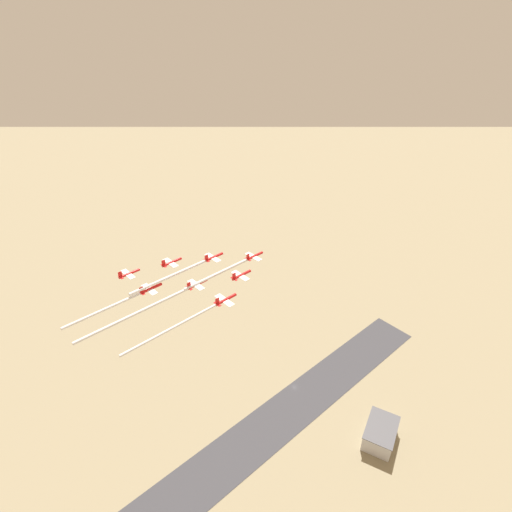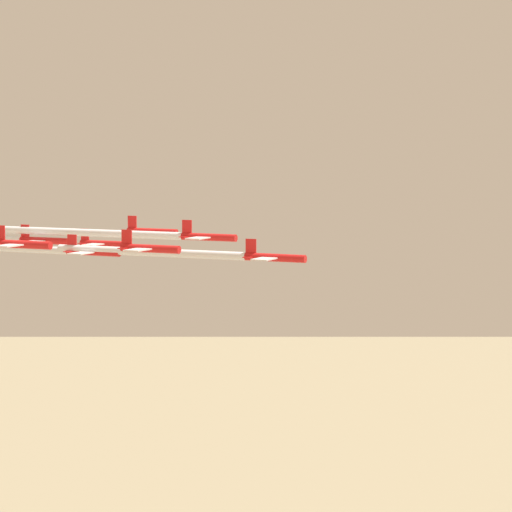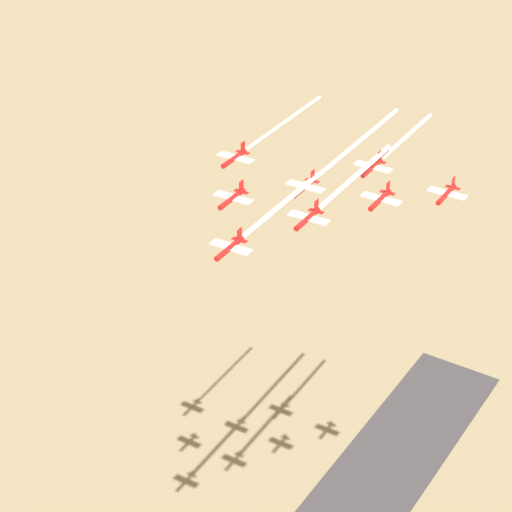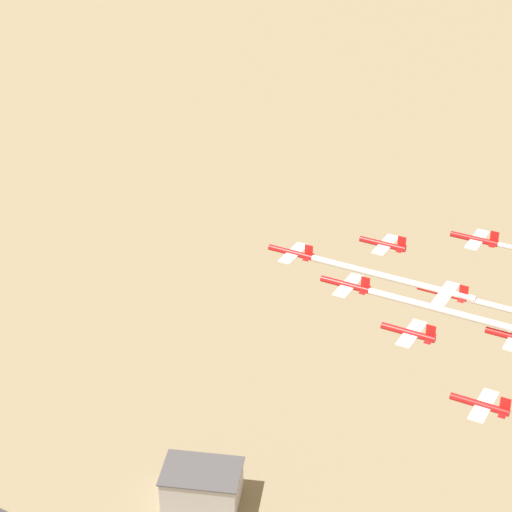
% 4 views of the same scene
% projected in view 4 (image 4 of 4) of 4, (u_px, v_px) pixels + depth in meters
% --- Properties ---
extents(hangar, '(27.35, 18.85, 13.21)m').
position_uv_depth(hangar, '(202.00, 485.00, 343.85)').
color(hangar, '#B7B7BC').
rests_on(hangar, ground_plane).
extents(jet_0, '(10.18, 9.90, 3.43)m').
position_uv_depth(jet_0, '(292.00, 253.00, 210.17)').
color(jet_0, red).
extents(jet_1, '(10.18, 9.90, 3.43)m').
position_uv_depth(jet_1, '(347.00, 285.00, 194.73)').
color(jet_1, red).
extents(jet_2, '(10.18, 9.90, 3.43)m').
position_uv_depth(jet_2, '(384.00, 244.00, 210.09)').
color(jet_2, red).
extents(jet_3, '(10.18, 9.90, 3.43)m').
position_uv_depth(jet_3, '(410.00, 333.00, 180.38)').
color(jet_3, red).
extents(jet_4, '(10.18, 9.90, 3.43)m').
position_uv_depth(jet_4, '(444.00, 293.00, 196.57)').
color(jet_4, red).
extents(jet_5, '(10.18, 9.90, 3.43)m').
position_uv_depth(jet_5, '(476.00, 239.00, 210.40)').
color(jet_5, red).
extents(jet_6, '(10.18, 9.90, 3.43)m').
position_uv_depth(jet_6, '(482.00, 405.00, 167.62)').
color(jet_6, red).
extents(smoke_trail_0, '(33.51, 13.03, 1.34)m').
position_uv_depth(smoke_trail_0, '(391.00, 278.00, 201.04)').
color(smoke_trail_0, white).
extents(smoke_trail_1, '(36.23, 13.98, 1.32)m').
position_uv_depth(smoke_trail_1, '(464.00, 316.00, 185.01)').
color(smoke_trail_1, white).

